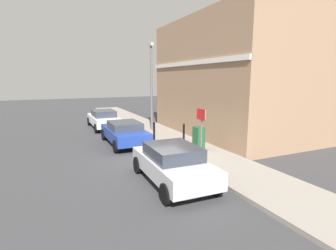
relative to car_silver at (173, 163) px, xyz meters
The scene contains 11 objects.
ground 2.96m from the car_silver, 75.10° to the left, with size 80.00×80.00×0.00m, color #38383A.
sidewalk 9.18m from the car_silver, 73.27° to the left, with size 2.60×30.00×0.15m, color gray.
corner_building 9.78m from the car_silver, 38.97° to the left, with size 6.75×10.20×7.18m.
car_silver is the anchor object (origin of this frame).
car_blue 5.97m from the car_silver, 90.52° to the left, with size 1.90×4.12×1.27m.
car_white 11.29m from the car_silver, 90.76° to the left, with size 1.81×4.33×1.33m.
utility_cabinet 3.89m from the car_silver, 45.45° to the left, with size 0.46×0.61×1.15m.
bollard_near_cabinet 5.30m from the car_silver, 57.79° to the left, with size 0.14×0.14×1.04m.
bollard_far_kerb 5.93m from the car_silver, 74.48° to the left, with size 0.14×0.14×1.04m.
street_sign 2.09m from the car_silver, 27.58° to the left, with size 0.08×0.60×2.30m.
lamppost 9.38m from the car_silver, 73.36° to the left, with size 0.20×0.44×5.72m.
Camera 1 is at (-4.52, -10.56, 3.58)m, focal length 28.02 mm.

